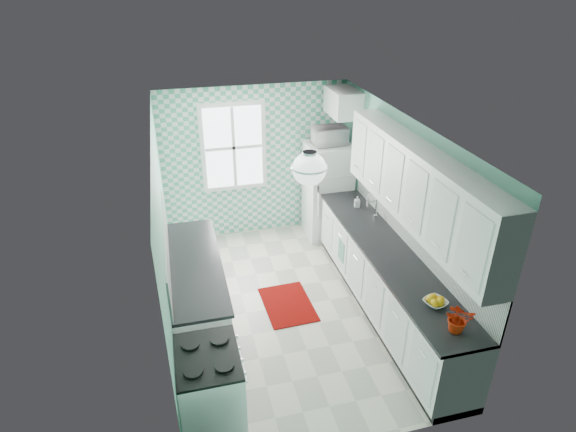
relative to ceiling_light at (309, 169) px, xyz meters
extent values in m
cube|color=beige|center=(0.00, 0.80, -2.33)|extent=(3.00, 4.40, 0.02)
cube|color=white|center=(0.00, 0.80, 0.19)|extent=(3.00, 4.40, 0.02)
cube|color=#69B59B|center=(0.00, 3.01, -1.07)|extent=(3.00, 0.02, 2.50)
cube|color=#69B59B|center=(0.00, -1.41, -1.07)|extent=(3.00, 0.02, 2.50)
cube|color=#69B59B|center=(-1.51, 0.80, -1.07)|extent=(0.02, 4.40, 2.50)
cube|color=#69B59B|center=(1.51, 0.80, -1.07)|extent=(0.02, 4.40, 2.50)
cube|color=#4DB08D|center=(0.00, 2.99, -1.07)|extent=(3.00, 0.01, 2.50)
cube|color=white|center=(-0.35, 2.96, -0.77)|extent=(1.04, 0.05, 1.44)
cube|color=white|center=(-0.35, 2.95, -0.77)|extent=(0.90, 0.02, 1.30)
cube|color=white|center=(1.49, 0.40, -1.13)|extent=(0.02, 3.60, 0.51)
cube|color=white|center=(-1.49, 0.73, -1.13)|extent=(0.02, 2.15, 0.51)
cube|color=white|center=(1.33, 0.20, -0.42)|extent=(0.33, 3.20, 0.90)
cube|color=white|center=(1.30, 2.63, -0.07)|extent=(0.40, 0.74, 0.40)
cylinder|color=silver|center=(0.00, 0.00, 0.16)|extent=(0.14, 0.14, 0.04)
cylinder|color=silver|center=(0.00, 0.00, 0.09)|extent=(0.02, 0.02, 0.12)
sphere|color=white|center=(0.00, 0.00, 0.00)|extent=(0.34, 0.34, 0.34)
cube|color=white|center=(1.20, 0.40, -1.87)|extent=(0.60, 3.60, 0.90)
cube|color=black|center=(1.19, 0.40, -1.40)|extent=(0.63, 3.60, 0.04)
cube|color=white|center=(-1.20, 0.73, -1.87)|extent=(0.60, 2.15, 0.90)
cube|color=black|center=(-1.19, 0.73, -1.40)|extent=(0.63, 2.15, 0.04)
cube|color=white|center=(1.11, 2.58, -1.52)|extent=(0.70, 0.66, 1.60)
cube|color=silver|center=(1.11, 2.25, -1.15)|extent=(0.68, 0.01, 0.02)
cube|color=silver|center=(0.83, 2.23, -0.96)|extent=(0.03, 0.03, 0.30)
cube|color=silver|center=(0.83, 2.23, -1.52)|extent=(0.03, 0.03, 0.54)
cube|color=white|center=(-1.20, -0.83, -1.87)|extent=(0.59, 0.75, 0.88)
cube|color=black|center=(-1.20, -0.83, -1.42)|extent=(0.59, 0.75, 0.03)
cube|color=black|center=(-0.90, -0.83, -1.81)|extent=(0.01, 0.49, 0.29)
cube|color=silver|center=(1.20, 1.26, -1.40)|extent=(0.48, 0.40, 0.12)
cylinder|color=silver|center=(1.37, 1.26, -1.20)|extent=(0.02, 0.02, 0.30)
torus|color=silver|center=(1.31, 1.26, -1.01)|extent=(0.16, 0.02, 0.16)
cube|color=#600A0C|center=(-0.01, 0.84, -2.32)|extent=(0.66, 0.92, 0.01)
cube|color=teal|center=(0.89, 1.24, -1.84)|extent=(0.07, 0.21, 0.31)
imported|color=white|center=(1.20, -0.70, -1.35)|extent=(0.30, 0.30, 0.06)
imported|color=red|center=(1.20, -1.11, -1.23)|extent=(0.34, 0.32, 0.30)
imported|color=#93A5AB|center=(1.25, 1.65, -1.30)|extent=(0.09, 0.09, 0.17)
imported|color=white|center=(1.11, 2.58, -0.58)|extent=(0.53, 0.38, 0.28)
camera|label=1|loc=(-1.29, -4.23, 1.80)|focal=30.00mm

